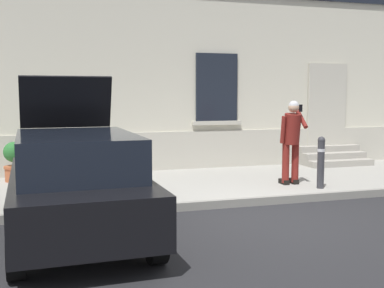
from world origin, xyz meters
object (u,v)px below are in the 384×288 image
object	(u,v)px
bollard_far_left	(132,169)
planter_terracotta	(15,160)
bollard_near_person	(321,160)
person_on_phone	(292,137)
hatchback_car_black	(76,182)

from	to	relation	value
bollard_far_left	planter_terracotta	world-z (taller)	bollard_far_left
bollard_near_person	planter_terracotta	distance (m)	6.46
bollard_far_left	person_on_phone	world-z (taller)	person_on_phone
bollard_far_left	planter_terracotta	xyz separation A→B (m)	(-2.09, 2.64, -0.11)
hatchback_car_black	person_on_phone	xyz separation A→B (m)	(4.50, 2.05, 0.35)
bollard_near_person	bollard_far_left	size ratio (longest dim) A/B	1.00
person_on_phone	planter_terracotta	xyz separation A→B (m)	(-5.53, 2.10, -0.55)
hatchback_car_black	planter_terracotta	size ratio (longest dim) A/B	4.78
person_on_phone	planter_terracotta	bearing A→B (deg)	155.64
hatchback_car_black	bollard_far_left	distance (m)	1.85
bollard_near_person	person_on_phone	world-z (taller)	person_on_phone
hatchback_car_black	planter_terracotta	xyz separation A→B (m)	(-1.02, 4.14, -0.19)
bollard_near_person	person_on_phone	size ratio (longest dim) A/B	0.60
bollard_far_left	person_on_phone	size ratio (longest dim) A/B	0.60
bollard_near_person	planter_terracotta	xyz separation A→B (m)	(-5.90, 2.64, -0.11)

